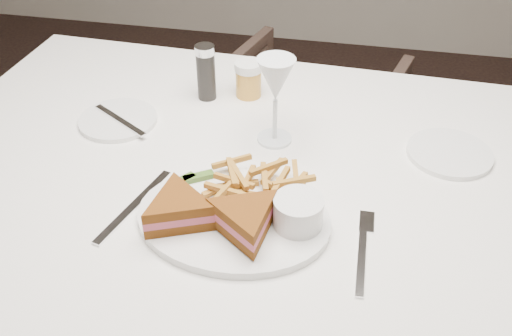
{
  "coord_description": "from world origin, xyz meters",
  "views": [
    {
      "loc": [
        0.12,
        -0.5,
        1.39
      ],
      "look_at": [
        -0.03,
        0.26,
        0.8
      ],
      "focal_mm": 40.0,
      "sensor_mm": 36.0,
      "label": 1
    }
  ],
  "objects": [
    {
      "name": "table",
      "position": [
        -0.03,
        0.31,
        0.38
      ],
      "size": [
        1.39,
        0.96,
        0.75
      ],
      "primitive_type": "cube",
      "rotation": [
        0.0,
        0.0,
        -0.04
      ],
      "color": "white",
      "rests_on": "ground"
    },
    {
      "name": "chair_far",
      "position": [
        -0.04,
        1.15,
        0.29
      ],
      "size": [
        0.69,
        0.66,
        0.59
      ],
      "primitive_type": "imported",
      "rotation": [
        0.0,
        0.0,
        2.88
      ],
      "color": "#47342B",
      "rests_on": "ground"
    },
    {
      "name": "table_setting",
      "position": [
        -0.05,
        0.26,
        0.79
      ],
      "size": [
        0.82,
        0.65,
        0.18
      ],
      "color": "white",
      "rests_on": "table"
    }
  ]
}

